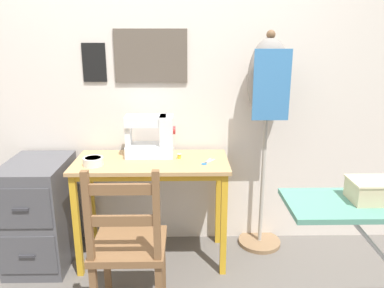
{
  "coord_description": "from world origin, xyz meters",
  "views": [
    {
      "loc": [
        0.23,
        -2.15,
        1.54
      ],
      "look_at": [
        0.27,
        0.22,
        0.86
      ],
      "focal_mm": 35.0,
      "sensor_mm": 36.0,
      "label": 1
    }
  ],
  "objects_px": {
    "filing_cabinet": "(40,213)",
    "wooden_chair": "(128,247)",
    "dress_form": "(268,96)",
    "thread_spool_near_machine": "(179,156)",
    "sewing_machine": "(152,137)",
    "fabric_bowl": "(93,161)",
    "storage_box": "(374,190)",
    "scissors": "(206,163)"
  },
  "relations": [
    {
      "from": "scissors",
      "to": "dress_form",
      "type": "bearing_deg",
      "value": 27.83
    },
    {
      "from": "thread_spool_near_machine",
      "to": "dress_form",
      "type": "relative_size",
      "value": 0.02
    },
    {
      "from": "scissors",
      "to": "filing_cabinet",
      "type": "distance_m",
      "value": 1.2
    },
    {
      "from": "filing_cabinet",
      "to": "wooden_chair",
      "type": "bearing_deg",
      "value": -39.02
    },
    {
      "from": "thread_spool_near_machine",
      "to": "filing_cabinet",
      "type": "height_order",
      "value": "thread_spool_near_machine"
    },
    {
      "from": "dress_form",
      "to": "scissors",
      "type": "bearing_deg",
      "value": -152.17
    },
    {
      "from": "scissors",
      "to": "wooden_chair",
      "type": "relative_size",
      "value": 0.14
    },
    {
      "from": "thread_spool_near_machine",
      "to": "wooden_chair",
      "type": "bearing_deg",
      "value": -114.13
    },
    {
      "from": "filing_cabinet",
      "to": "storage_box",
      "type": "distance_m",
      "value": 2.1
    },
    {
      "from": "sewing_machine",
      "to": "fabric_bowl",
      "type": "height_order",
      "value": "sewing_machine"
    },
    {
      "from": "wooden_chair",
      "to": "storage_box",
      "type": "relative_size",
      "value": 4.26
    },
    {
      "from": "thread_spool_near_machine",
      "to": "storage_box",
      "type": "xyz_separation_m",
      "value": [
        0.87,
        -0.92,
        0.13
      ]
    },
    {
      "from": "thread_spool_near_machine",
      "to": "fabric_bowl",
      "type": "bearing_deg",
      "value": -167.69
    },
    {
      "from": "sewing_machine",
      "to": "thread_spool_near_machine",
      "type": "bearing_deg",
      "value": -22.92
    },
    {
      "from": "scissors",
      "to": "dress_form",
      "type": "distance_m",
      "value": 0.64
    },
    {
      "from": "sewing_machine",
      "to": "filing_cabinet",
      "type": "height_order",
      "value": "sewing_machine"
    },
    {
      "from": "thread_spool_near_machine",
      "to": "wooden_chair",
      "type": "height_order",
      "value": "wooden_chair"
    },
    {
      "from": "fabric_bowl",
      "to": "scissors",
      "type": "height_order",
      "value": "fabric_bowl"
    },
    {
      "from": "fabric_bowl",
      "to": "wooden_chair",
      "type": "height_order",
      "value": "wooden_chair"
    },
    {
      "from": "scissors",
      "to": "sewing_machine",
      "type": "bearing_deg",
      "value": 155.53
    },
    {
      "from": "wooden_chair",
      "to": "dress_form",
      "type": "xyz_separation_m",
      "value": [
        0.88,
        0.75,
        0.71
      ]
    },
    {
      "from": "sewing_machine",
      "to": "dress_form",
      "type": "distance_m",
      "value": 0.84
    },
    {
      "from": "fabric_bowl",
      "to": "wooden_chair",
      "type": "bearing_deg",
      "value": -59.9
    },
    {
      "from": "fabric_bowl",
      "to": "filing_cabinet",
      "type": "bearing_deg",
      "value": 169.6
    },
    {
      "from": "fabric_bowl",
      "to": "wooden_chair",
      "type": "xyz_separation_m",
      "value": [
        0.28,
        -0.49,
        -0.33
      ]
    },
    {
      "from": "wooden_chair",
      "to": "dress_form",
      "type": "bearing_deg",
      "value": 40.23
    },
    {
      "from": "scissors",
      "to": "storage_box",
      "type": "bearing_deg",
      "value": -50.11
    },
    {
      "from": "thread_spool_near_machine",
      "to": "storage_box",
      "type": "bearing_deg",
      "value": -46.4
    },
    {
      "from": "storage_box",
      "to": "scissors",
      "type": "bearing_deg",
      "value": 129.89
    },
    {
      "from": "storage_box",
      "to": "filing_cabinet",
      "type": "bearing_deg",
      "value": 154.65
    },
    {
      "from": "wooden_chair",
      "to": "fabric_bowl",
      "type": "bearing_deg",
      "value": 120.1
    },
    {
      "from": "wooden_chair",
      "to": "thread_spool_near_machine",
      "type": "bearing_deg",
      "value": 65.87
    },
    {
      "from": "thread_spool_near_machine",
      "to": "dress_form",
      "type": "xyz_separation_m",
      "value": [
        0.61,
        0.14,
        0.39
      ]
    },
    {
      "from": "fabric_bowl",
      "to": "thread_spool_near_machine",
      "type": "relative_size",
      "value": 3.55
    },
    {
      "from": "sewing_machine",
      "to": "wooden_chair",
      "type": "relative_size",
      "value": 0.37
    },
    {
      "from": "filing_cabinet",
      "to": "thread_spool_near_machine",
      "type": "bearing_deg",
      "value": 2.7
    },
    {
      "from": "fabric_bowl",
      "to": "storage_box",
      "type": "xyz_separation_m",
      "value": [
        1.42,
        -0.79,
        0.13
      ]
    },
    {
      "from": "filing_cabinet",
      "to": "storage_box",
      "type": "xyz_separation_m",
      "value": [
        1.84,
        -0.87,
        0.53
      ]
    },
    {
      "from": "dress_form",
      "to": "fabric_bowl",
      "type": "bearing_deg",
      "value": -167.37
    },
    {
      "from": "sewing_machine",
      "to": "scissors",
      "type": "xyz_separation_m",
      "value": [
        0.36,
        -0.17,
        -0.13
      ]
    },
    {
      "from": "filing_cabinet",
      "to": "dress_form",
      "type": "bearing_deg",
      "value": 6.72
    },
    {
      "from": "thread_spool_near_machine",
      "to": "dress_form",
      "type": "bearing_deg",
      "value": 12.92
    }
  ]
}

